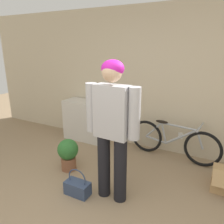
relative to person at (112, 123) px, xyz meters
name	(u,v)px	position (x,y,z in m)	size (l,w,h in m)	color
wall_back	(154,81)	(-0.01, 1.68, 0.27)	(8.00, 0.07, 2.60)	beige
side_shelf	(85,120)	(-1.38, 1.42, -0.61)	(0.86, 0.42, 0.83)	beige
person	(112,123)	(0.00, 0.00, 0.00)	(0.70, 0.25, 1.77)	black
bicycle	(173,141)	(0.45, 1.41, -0.70)	(1.59, 0.46, 0.68)	black
banana	(93,100)	(-1.23, 1.49, -0.18)	(0.30, 0.09, 0.04)	#EAD64C
handbag	(78,187)	(-0.43, -0.18, -0.92)	(0.34, 0.18, 0.38)	#334260
potted_plant	(68,153)	(-0.92, 0.27, -0.73)	(0.33, 0.33, 0.52)	brown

